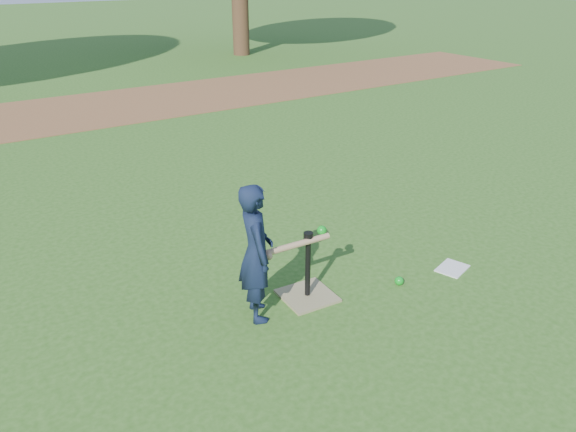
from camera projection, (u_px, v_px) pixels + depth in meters
ground at (267, 291)px, 4.90m from camera, size 80.00×80.00×0.00m
dirt_strip at (58, 114)px, 10.58m from camera, size 24.00×3.00×0.01m
child at (256, 253)px, 4.35m from camera, size 0.39×0.48×1.14m
wiffle_ball_ground at (399, 281)px, 4.98m from camera, size 0.08×0.08×0.08m
clipboard at (452, 268)px, 5.26m from camera, size 0.36×0.31×0.01m
batting_tee at (308, 286)px, 4.78m from camera, size 0.46×0.46×0.61m
swing_action at (300, 242)px, 4.53m from camera, size 0.63×0.14×0.12m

